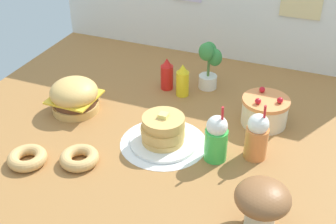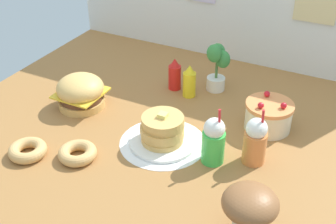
{
  "view_description": "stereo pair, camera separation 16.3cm",
  "coord_description": "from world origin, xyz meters",
  "px_view_note": "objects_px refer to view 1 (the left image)",
  "views": [
    {
      "loc": [
        0.79,
        -1.69,
        1.36
      ],
      "look_at": [
        0.1,
        0.03,
        0.17
      ],
      "focal_mm": 47.85,
      "sensor_mm": 36.0,
      "label": 1
    },
    {
      "loc": [
        0.94,
        -1.62,
        1.36
      ],
      "look_at": [
        0.1,
        0.03,
        0.17
      ],
      "focal_mm": 47.85,
      "sensor_mm": 36.0,
      "label": 2
    }
  ],
  "objects_px": {
    "orange_float_cup": "(257,136)",
    "mushroom_stool": "(262,202)",
    "layer_cake": "(265,111)",
    "pancake_stack": "(163,132)",
    "donut_pink_glaze": "(27,158)",
    "cream_soda_cup": "(216,138)",
    "donut_chocolate": "(79,158)",
    "ketchup_bottle": "(167,75)",
    "mustard_bottle": "(183,81)",
    "burger": "(74,96)",
    "potted_plant": "(209,63)"
  },
  "relations": [
    {
      "from": "orange_float_cup",
      "to": "mushroom_stool",
      "type": "bearing_deg",
      "value": -75.15
    },
    {
      "from": "layer_cake",
      "to": "orange_float_cup",
      "type": "height_order",
      "value": "orange_float_cup"
    },
    {
      "from": "pancake_stack",
      "to": "donut_pink_glaze",
      "type": "relative_size",
      "value": 1.83
    },
    {
      "from": "cream_soda_cup",
      "to": "donut_chocolate",
      "type": "distance_m",
      "value": 0.65
    },
    {
      "from": "ketchup_bottle",
      "to": "mustard_bottle",
      "type": "height_order",
      "value": "same"
    },
    {
      "from": "donut_chocolate",
      "to": "mushroom_stool",
      "type": "xyz_separation_m",
      "value": [
        0.88,
        -0.07,
        0.1
      ]
    },
    {
      "from": "orange_float_cup",
      "to": "donut_chocolate",
      "type": "xyz_separation_m",
      "value": [
        -0.76,
        -0.36,
        -0.09
      ]
    },
    {
      "from": "burger",
      "to": "orange_float_cup",
      "type": "distance_m",
      "value": 1.03
    },
    {
      "from": "pancake_stack",
      "to": "donut_chocolate",
      "type": "bearing_deg",
      "value": -136.85
    },
    {
      "from": "mushroom_stool",
      "to": "donut_pink_glaze",
      "type": "bearing_deg",
      "value": -179.09
    },
    {
      "from": "potted_plant",
      "to": "orange_float_cup",
      "type": "bearing_deg",
      "value": -53.52
    },
    {
      "from": "mustard_bottle",
      "to": "burger",
      "type": "bearing_deg",
      "value": -142.31
    },
    {
      "from": "orange_float_cup",
      "to": "mushroom_stool",
      "type": "distance_m",
      "value": 0.45
    },
    {
      "from": "layer_cake",
      "to": "mustard_bottle",
      "type": "distance_m",
      "value": 0.52
    },
    {
      "from": "pancake_stack",
      "to": "mushroom_stool",
      "type": "xyz_separation_m",
      "value": [
        0.57,
        -0.37,
        0.06
      ]
    },
    {
      "from": "donut_chocolate",
      "to": "ketchup_bottle",
      "type": "bearing_deg",
      "value": 82.0
    },
    {
      "from": "layer_cake",
      "to": "orange_float_cup",
      "type": "xyz_separation_m",
      "value": [
        0.02,
        -0.3,
        0.04
      ]
    },
    {
      "from": "donut_pink_glaze",
      "to": "potted_plant",
      "type": "xyz_separation_m",
      "value": [
        0.57,
        1.02,
        0.13
      ]
    },
    {
      "from": "burger",
      "to": "pancake_stack",
      "type": "height_order",
      "value": "burger"
    },
    {
      "from": "layer_cake",
      "to": "donut_pink_glaze",
      "type": "relative_size",
      "value": 1.34
    },
    {
      "from": "donut_chocolate",
      "to": "mushroom_stool",
      "type": "relative_size",
      "value": 0.85
    },
    {
      "from": "ketchup_bottle",
      "to": "mustard_bottle",
      "type": "distance_m",
      "value": 0.12
    },
    {
      "from": "donut_chocolate",
      "to": "mustard_bottle",
      "type": "bearing_deg",
      "value": 73.6
    },
    {
      "from": "ketchup_bottle",
      "to": "cream_soda_cup",
      "type": "relative_size",
      "value": 0.67
    },
    {
      "from": "burger",
      "to": "donut_chocolate",
      "type": "xyz_separation_m",
      "value": [
        0.27,
        -0.4,
        -0.06
      ]
    },
    {
      "from": "pancake_stack",
      "to": "mushroom_stool",
      "type": "bearing_deg",
      "value": -32.87
    },
    {
      "from": "pancake_stack",
      "to": "donut_chocolate",
      "type": "height_order",
      "value": "pancake_stack"
    },
    {
      "from": "burger",
      "to": "pancake_stack",
      "type": "relative_size",
      "value": 0.78
    },
    {
      "from": "ketchup_bottle",
      "to": "donut_pink_glaze",
      "type": "height_order",
      "value": "ketchup_bottle"
    },
    {
      "from": "ketchup_bottle",
      "to": "donut_chocolate",
      "type": "bearing_deg",
      "value": -98.0
    },
    {
      "from": "pancake_stack",
      "to": "layer_cake",
      "type": "xyz_separation_m",
      "value": [
        0.43,
        0.37,
        0.0
      ]
    },
    {
      "from": "pancake_stack",
      "to": "donut_chocolate",
      "type": "xyz_separation_m",
      "value": [
        -0.31,
        -0.29,
        -0.04
      ]
    },
    {
      "from": "pancake_stack",
      "to": "donut_pink_glaze",
      "type": "xyz_separation_m",
      "value": [
        -0.54,
        -0.38,
        -0.04
      ]
    },
    {
      "from": "donut_pink_glaze",
      "to": "mushroom_stool",
      "type": "relative_size",
      "value": 0.85
    },
    {
      "from": "layer_cake",
      "to": "orange_float_cup",
      "type": "distance_m",
      "value": 0.31
    },
    {
      "from": "cream_soda_cup",
      "to": "potted_plant",
      "type": "distance_m",
      "value": 0.69
    },
    {
      "from": "ketchup_bottle",
      "to": "donut_pink_glaze",
      "type": "bearing_deg",
      "value": -110.64
    },
    {
      "from": "orange_float_cup",
      "to": "mushroom_stool",
      "type": "height_order",
      "value": "orange_float_cup"
    },
    {
      "from": "layer_cake",
      "to": "mustard_bottle",
      "type": "bearing_deg",
      "value": 166.92
    },
    {
      "from": "donut_chocolate",
      "to": "layer_cake",
      "type": "bearing_deg",
      "value": 41.84
    },
    {
      "from": "cream_soda_cup",
      "to": "pancake_stack",
      "type": "bearing_deg",
      "value": 176.66
    },
    {
      "from": "burger",
      "to": "cream_soda_cup",
      "type": "xyz_separation_m",
      "value": [
        0.85,
        -0.12,
        0.03
      ]
    },
    {
      "from": "burger",
      "to": "potted_plant",
      "type": "distance_m",
      "value": 0.81
    },
    {
      "from": "donut_chocolate",
      "to": "mushroom_stool",
      "type": "height_order",
      "value": "mushroom_stool"
    },
    {
      "from": "pancake_stack",
      "to": "ketchup_bottle",
      "type": "bearing_deg",
      "value": 110.19
    },
    {
      "from": "donut_pink_glaze",
      "to": "mushroom_stool",
      "type": "xyz_separation_m",
      "value": [
        1.11,
        0.02,
        0.1
      ]
    },
    {
      "from": "mustard_bottle",
      "to": "cream_soda_cup",
      "type": "height_order",
      "value": "cream_soda_cup"
    },
    {
      "from": "burger",
      "to": "cream_soda_cup",
      "type": "relative_size",
      "value": 0.88
    },
    {
      "from": "burger",
      "to": "mushroom_stool",
      "type": "height_order",
      "value": "mushroom_stool"
    },
    {
      "from": "donut_pink_glaze",
      "to": "ketchup_bottle",
      "type": "bearing_deg",
      "value": 69.36
    }
  ]
}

